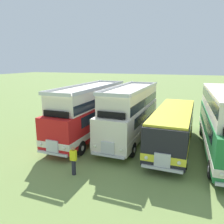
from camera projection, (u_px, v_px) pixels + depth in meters
name	position (u px, v px, depth m)	size (l,w,h in m)	color
bus_first_in_row	(91.00, 110.00, 18.93)	(2.86, 10.97, 4.52)	red
bus_second_in_row	(131.00, 112.00, 18.08)	(2.86, 9.77, 4.52)	silver
bus_third_in_row	(173.00, 125.00, 16.51)	(2.85, 10.00, 2.99)	black
marshal_person	(73.00, 160.00, 12.64)	(0.36, 0.24, 1.73)	#23232D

